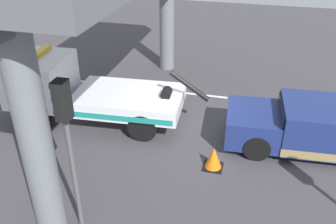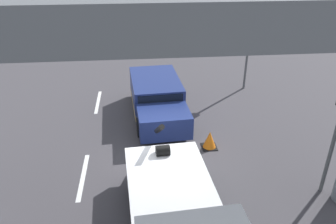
{
  "view_description": "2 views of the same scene",
  "coord_description": "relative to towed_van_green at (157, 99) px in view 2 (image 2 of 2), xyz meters",
  "views": [
    {
      "loc": [
        -2.28,
        10.91,
        7.07
      ],
      "look_at": [
        0.39,
        0.51,
        0.97
      ],
      "focal_mm": 39.3,
      "sensor_mm": 36.0,
      "label": 1
    },
    {
      "loc": [
        9.5,
        -0.87,
        7.38
      ],
      "look_at": [
        -1.46,
        0.21,
        1.62
      ],
      "focal_mm": 35.62,
      "sensor_mm": 36.0,
      "label": 2
    }
  ],
  "objects": [
    {
      "name": "ground_plane",
      "position": [
        4.42,
        0.0,
        -0.83
      ],
      "size": [
        60.0,
        40.0,
        0.1
      ],
      "primitive_type": "cube",
      "color": "#423F44"
    },
    {
      "name": "lane_stripe_west",
      "position": [
        -1.58,
        -2.91,
        -0.78
      ],
      "size": [
        2.6,
        0.16,
        0.01
      ],
      "primitive_type": "cube",
      "color": "silver",
      "rests_on": "ground"
    },
    {
      "name": "lane_stripe_mid",
      "position": [
        4.42,
        -2.91,
        -0.78
      ],
      "size": [
        2.6,
        0.16,
        0.01
      ],
      "primitive_type": "cube",
      "color": "silver",
      "rests_on": "ground"
    },
    {
      "name": "towed_van_green",
      "position": [
        0.0,
        0.0,
        0.0
      ],
      "size": [
        5.32,
        2.5,
        1.58
      ],
      "color": "navy",
      "rests_on": "ground"
    },
    {
      "name": "overpass_structure",
      "position": [
        6.4,
        0.0,
        4.82
      ],
      "size": [
        3.6,
        12.9,
        6.42
      ],
      "color": "slate",
      "rests_on": "ground"
    },
    {
      "name": "traffic_light_near",
      "position": [
        -2.56,
        4.97,
        2.47
      ],
      "size": [
        0.39,
        0.32,
        4.46
      ],
      "color": "#515456",
      "rests_on": "ground"
    },
    {
      "name": "traffic_cone_orange",
      "position": [
        3.04,
        1.85,
        -0.44
      ],
      "size": [
        0.59,
        0.59,
        0.71
      ],
      "color": "orange",
      "rests_on": "ground"
    }
  ]
}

